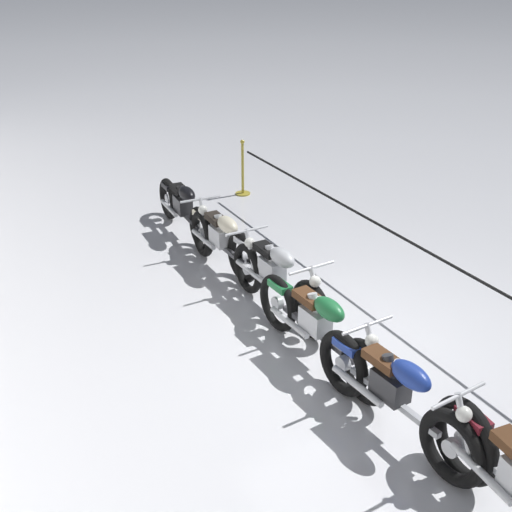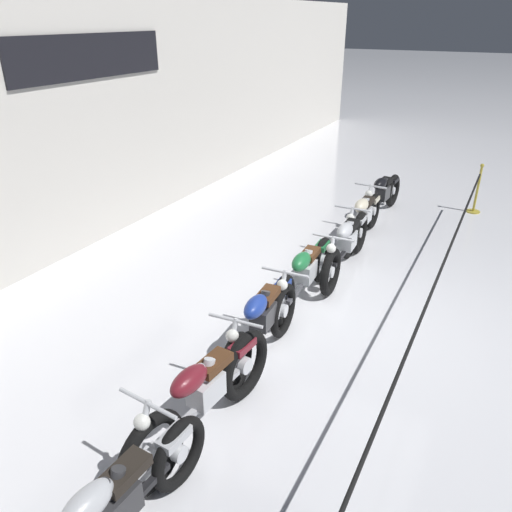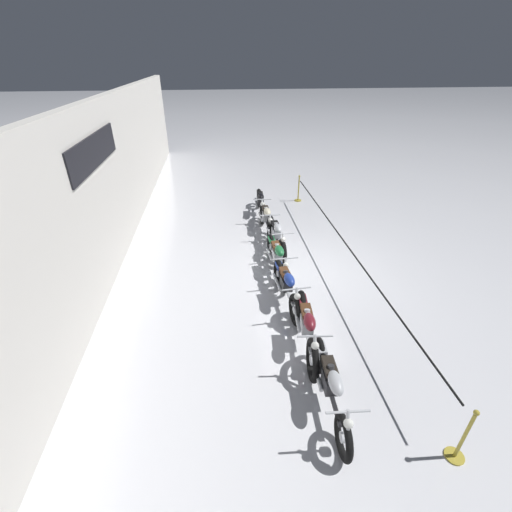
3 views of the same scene
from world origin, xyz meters
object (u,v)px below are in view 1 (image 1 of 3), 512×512
Objects in this scene: motorcycle_blue_2 at (394,394)px; motorcycle_green_3 at (318,326)px; motorcycle_black_6 at (184,209)px; motorcycle_cream_5 at (222,240)px; stanchion_mid_left at (243,176)px; motorcycle_silver_4 at (274,275)px.

motorcycle_blue_2 is 1.32m from motorcycle_green_3.
motorcycle_green_3 reaches higher than motorcycle_black_6.
motorcycle_cream_5 is 0.95× the size of motorcycle_black_6.
motorcycle_blue_2 is 5.27m from motorcycle_black_6.
motorcycle_blue_2 is 0.99× the size of motorcycle_cream_5.
motorcycle_black_6 is (5.27, -0.06, -0.01)m from motorcycle_blue_2.
motorcycle_cream_5 is 2.11× the size of stanchion_mid_left.
stanchion_mid_left is at bearing -15.14° from motorcycle_blue_2.
motorcycle_cream_5 is at bearing 147.34° from stanchion_mid_left.
motorcycle_black_6 is at bearing 0.83° from motorcycle_cream_5.
motorcycle_blue_2 is 2.08× the size of stanchion_mid_left.
motorcycle_green_3 is 2.23× the size of stanchion_mid_left.
motorcycle_silver_4 is at bearing -8.19° from motorcycle_green_3.
stanchion_mid_left is (2.63, -1.68, -0.11)m from motorcycle_cream_5.
motorcycle_blue_2 is at bearing 179.43° from motorcycle_green_3.
motorcycle_green_3 is (1.32, -0.01, 0.01)m from motorcycle_blue_2.
motorcycle_black_6 is at bearing -0.68° from motorcycle_blue_2.
stanchion_mid_left is at bearing -32.66° from motorcycle_cream_5.
motorcycle_green_3 is at bearing 179.29° from motorcycle_black_6.
stanchion_mid_left is at bearing -53.66° from motorcycle_black_6.
motorcycle_blue_2 is 0.92× the size of motorcycle_silver_4.
motorcycle_blue_2 reaches higher than motorcycle_cream_5.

